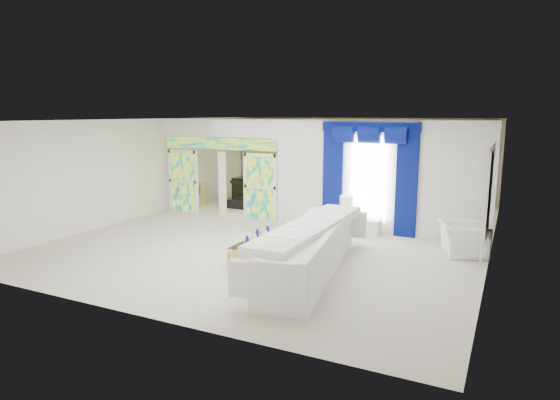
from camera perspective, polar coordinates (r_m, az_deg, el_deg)
The scene contains 22 objects.
floor at distance 13.02m, azimuth 1.14°, elevation -3.81°, with size 12.00×12.00×0.00m, color #B7AF9E.
dividing_wall at distance 12.96m, azimuth 11.72°, elevation 2.67°, with size 5.70×0.18×3.00m, color white.
dividing_header at distance 14.89m, azimuth -7.27°, elevation 8.50°, with size 4.30×0.18×0.55m, color white.
stained_panel_left at distance 15.86m, azimuth -11.44°, elevation 2.23°, with size 0.95×0.04×2.00m, color #994C3F.
stained_panel_right at distance 14.32m, azimuth -2.34°, elevation 1.57°, with size 0.95×0.04×2.00m, color #994C3F.
stained_transom at distance 14.92m, azimuth -7.23°, elevation 6.68°, with size 4.00×0.05×0.35m, color #994C3F.
window_pane at distance 12.93m, azimuth 10.52°, elevation 2.47°, with size 1.00×0.02×2.30m, color white.
blue_drape_left at distance 13.21m, azimuth 6.30°, elevation 2.52°, with size 0.55×0.10×2.80m, color #030846.
blue_drape_right at distance 12.68m, azimuth 14.83°, elevation 1.92°, with size 0.55×0.10×2.80m, color #030846.
blue_pelmet at distance 12.79m, azimuth 10.69°, elevation 8.54°, with size 2.60×0.12×0.25m, color #030846.
wall_mirror at distance 10.59m, azimuth 23.71°, elevation 0.59°, with size 0.04×2.70×1.90m, color white.
gold_curtains at distance 18.22m, azimuth 9.02°, elevation 4.92°, with size 9.70×0.12×2.90m, color gold.
white_sofa at distance 9.75m, azimuth 3.71°, elevation -6.01°, with size 0.99×4.61×0.88m, color white.
coffee_table at distance 10.64m, azimuth -2.46°, elevation -5.95°, with size 0.60×1.80×0.40m, color gold.
console_table at distance 12.96m, azimuth 9.12°, elevation -3.05°, with size 1.26×0.40×0.42m, color silver.
table_lamp at distance 12.94m, azimuth 7.91°, elevation -0.76°, with size 0.36×0.36×0.58m, color white.
armchair at distance 11.68m, azimuth 20.88°, elevation -4.33°, with size 1.11×0.97×0.72m, color white.
grand_piano at distance 17.56m, azimuth -2.33°, elevation 1.39°, with size 1.37×1.79×0.91m, color black.
piano_bench at distance 16.25m, azimuth -5.00°, elevation -0.44°, with size 0.92×0.36×0.31m, color black.
tv_console at distance 17.22m, azimuth -9.72°, elevation 0.81°, with size 0.52×0.47×0.75m, color #A97F54.
chandelier at distance 16.70m, azimuth -1.10°, elevation 8.51°, with size 0.60×0.60×0.60m, color gold.
decanters at distance 10.52m, azimuth -2.62°, elevation -4.51°, with size 0.20×1.16×0.24m.
Camera 1 is at (5.31, -11.45, 3.18)m, focal length 30.74 mm.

